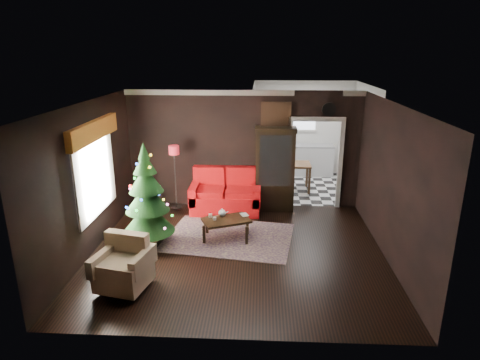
# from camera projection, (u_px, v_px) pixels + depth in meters

# --- Properties ---
(floor) EXTENTS (5.50, 5.50, 0.00)m
(floor) POSITION_uv_depth(u_px,v_px,m) (238.00, 252.00, 7.89)
(floor) COLOR black
(floor) RESTS_ON ground
(ceiling) EXTENTS (5.50, 5.50, 0.00)m
(ceiling) POSITION_uv_depth(u_px,v_px,m) (237.00, 104.00, 7.05)
(ceiling) COLOR white
(ceiling) RESTS_ON ground
(wall_back) EXTENTS (5.50, 0.00, 5.50)m
(wall_back) POSITION_uv_depth(u_px,v_px,m) (243.00, 150.00, 9.85)
(wall_back) COLOR black
(wall_back) RESTS_ON ground
(wall_front) EXTENTS (5.50, 0.00, 5.50)m
(wall_front) POSITION_uv_depth(u_px,v_px,m) (226.00, 244.00, 5.09)
(wall_front) COLOR black
(wall_front) RESTS_ON ground
(wall_left) EXTENTS (0.00, 5.50, 5.50)m
(wall_left) POSITION_uv_depth(u_px,v_px,m) (88.00, 180.00, 7.60)
(wall_left) COLOR black
(wall_left) RESTS_ON ground
(wall_right) EXTENTS (0.00, 5.50, 5.50)m
(wall_right) POSITION_uv_depth(u_px,v_px,m) (392.00, 184.00, 7.34)
(wall_right) COLOR black
(wall_right) RESTS_ON ground
(doorway) EXTENTS (1.10, 0.10, 2.10)m
(doorway) POSITION_uv_depth(u_px,v_px,m) (314.00, 165.00, 9.87)
(doorway) COLOR silver
(doorway) RESTS_ON ground
(left_window) EXTENTS (0.05, 1.60, 1.40)m
(left_window) POSITION_uv_depth(u_px,v_px,m) (94.00, 174.00, 7.78)
(left_window) COLOR white
(left_window) RESTS_ON wall_left
(valance) EXTENTS (0.12, 2.10, 0.35)m
(valance) POSITION_uv_depth(u_px,v_px,m) (94.00, 131.00, 7.53)
(valance) COLOR #97531B
(valance) RESTS_ON wall_left
(kitchen_floor) EXTENTS (3.00, 3.00, 0.00)m
(kitchen_floor) POSITION_uv_depth(u_px,v_px,m) (306.00, 187.00, 11.62)
(kitchen_floor) COLOR white
(kitchen_floor) RESTS_ON ground
(kitchen_window) EXTENTS (0.70, 0.06, 0.70)m
(kitchen_window) POSITION_uv_depth(u_px,v_px,m) (304.00, 118.00, 12.48)
(kitchen_window) COLOR white
(kitchen_window) RESTS_ON ground
(rug) EXTENTS (2.77, 2.19, 0.01)m
(rug) POSITION_uv_depth(u_px,v_px,m) (229.00, 237.00, 8.49)
(rug) COLOR black
(rug) RESTS_ON ground
(loveseat) EXTENTS (1.70, 0.90, 1.00)m
(loveseat) POSITION_uv_depth(u_px,v_px,m) (226.00, 191.00, 9.71)
(loveseat) COLOR #9A060C
(loveseat) RESTS_ON ground
(curio_cabinet) EXTENTS (0.90, 0.45, 1.90)m
(curio_cabinet) POSITION_uv_depth(u_px,v_px,m) (275.00, 171.00, 9.73)
(curio_cabinet) COLOR black
(curio_cabinet) RESTS_ON ground
(floor_lamp) EXTENTS (0.28, 0.28, 1.52)m
(floor_lamp) POSITION_uv_depth(u_px,v_px,m) (175.00, 178.00, 9.64)
(floor_lamp) COLOR black
(floor_lamp) RESTS_ON ground
(christmas_tree) EXTENTS (1.15, 1.15, 1.91)m
(christmas_tree) POSITION_uv_depth(u_px,v_px,m) (147.00, 195.00, 7.84)
(christmas_tree) COLOR black
(christmas_tree) RESTS_ON ground
(armchair) EXTENTS (0.92, 0.92, 0.79)m
(armchair) POSITION_uv_depth(u_px,v_px,m) (123.00, 263.00, 6.55)
(armchair) COLOR #C6AB90
(armchair) RESTS_ON ground
(coffee_table) EXTENTS (1.06, 0.87, 0.41)m
(coffee_table) POSITION_uv_depth(u_px,v_px,m) (226.00, 229.00, 8.37)
(coffee_table) COLOR black
(coffee_table) RESTS_ON rug
(teapot) EXTENTS (0.17, 0.17, 0.16)m
(teapot) POSITION_uv_depth(u_px,v_px,m) (222.00, 213.00, 8.43)
(teapot) COLOR white
(teapot) RESTS_ON coffee_table
(cup_a) EXTENTS (0.09, 0.09, 0.07)m
(cup_a) POSITION_uv_depth(u_px,v_px,m) (210.00, 215.00, 8.42)
(cup_a) COLOR white
(cup_a) RESTS_ON coffee_table
(cup_b) EXTENTS (0.08, 0.08, 0.06)m
(cup_b) POSITION_uv_depth(u_px,v_px,m) (215.00, 219.00, 8.27)
(cup_b) COLOR silver
(cup_b) RESTS_ON coffee_table
(book) EXTENTS (0.14, 0.07, 0.19)m
(book) POSITION_uv_depth(u_px,v_px,m) (241.00, 211.00, 8.47)
(book) COLOR gray
(book) RESTS_ON coffee_table
(wall_clock) EXTENTS (0.32, 0.32, 0.06)m
(wall_clock) POSITION_uv_depth(u_px,v_px,m) (329.00, 109.00, 9.41)
(wall_clock) COLOR silver
(wall_clock) RESTS_ON wall_back
(painting) EXTENTS (0.62, 0.05, 0.52)m
(painting) POSITION_uv_depth(u_px,v_px,m) (276.00, 115.00, 9.51)
(painting) COLOR #B5753B
(painting) RESTS_ON wall_back
(kitchen_counter) EXTENTS (1.80, 0.60, 0.90)m
(kitchen_counter) POSITION_uv_depth(u_px,v_px,m) (303.00, 160.00, 12.62)
(kitchen_counter) COLOR silver
(kitchen_counter) RESTS_ON ground
(kitchen_table) EXTENTS (0.70, 0.70, 0.75)m
(kitchen_table) POSITION_uv_depth(u_px,v_px,m) (297.00, 177.00, 11.23)
(kitchen_table) COLOR brown
(kitchen_table) RESTS_ON ground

